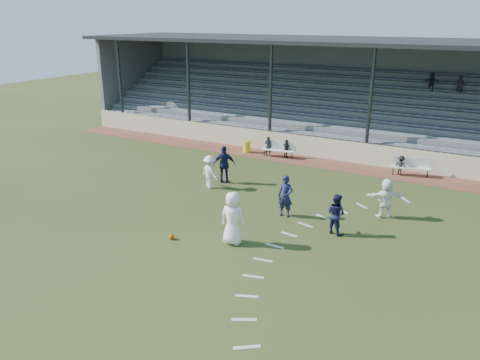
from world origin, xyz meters
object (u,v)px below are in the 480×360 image
(football, at_px, (171,237))
(player_navy_lead, at_px, (285,196))
(trash_bin, at_px, (247,146))
(bench_left, at_px, (279,148))
(bench_right, at_px, (411,165))
(player_white_lead, at_px, (233,218))

(football, height_order, player_navy_lead, player_navy_lead)
(trash_bin, distance_m, player_navy_lead, 9.80)
(bench_left, bearing_deg, bench_right, -6.87)
(bench_right, bearing_deg, trash_bin, 167.41)
(trash_bin, distance_m, football, 12.21)
(bench_right, distance_m, player_white_lead, 12.03)
(football, relative_size, player_white_lead, 0.11)
(bench_right, height_order, player_navy_lead, player_navy_lead)
(bench_left, height_order, player_white_lead, player_white_lead)
(trash_bin, xyz_separation_m, player_white_lead, (5.32, -10.95, 0.61))
(bench_right, height_order, football, bench_right)
(bench_right, bearing_deg, bench_left, 167.45)
(trash_bin, height_order, player_white_lead, player_white_lead)
(football, height_order, player_white_lead, player_white_lead)
(trash_bin, distance_m, player_white_lead, 12.19)
(football, xyz_separation_m, player_navy_lead, (2.83, 4.05, 0.77))
(football, relative_size, player_navy_lead, 0.12)
(player_navy_lead, bearing_deg, football, -127.49)
(bench_right, height_order, player_white_lead, player_white_lead)
(bench_right, bearing_deg, player_navy_lead, -128.50)
(football, distance_m, player_navy_lead, 5.00)
(football, distance_m, player_white_lead, 2.49)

